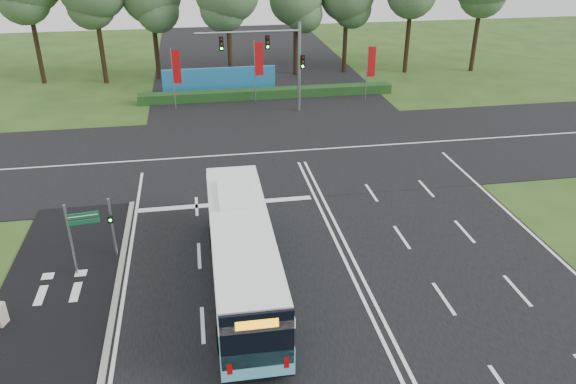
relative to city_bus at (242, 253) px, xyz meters
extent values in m
plane|color=#264617|center=(4.80, 2.72, -1.71)|extent=(120.00, 120.00, 0.00)
cube|color=black|center=(4.80, 2.72, -1.69)|extent=(20.00, 120.00, 0.04)
cube|color=black|center=(4.80, 14.72, -1.68)|extent=(120.00, 14.00, 0.05)
cube|color=black|center=(-7.70, -0.28, -1.68)|extent=(5.00, 18.00, 0.06)
cube|color=gray|center=(-5.30, -0.28, -1.65)|extent=(0.25, 18.00, 0.12)
cube|color=#53ADC1|center=(0.00, 0.01, -0.65)|extent=(2.56, 11.84, 1.08)
cube|color=black|center=(0.00, 0.01, -1.15)|extent=(2.54, 11.78, 0.30)
cube|color=black|center=(0.00, 0.01, 0.33)|extent=(2.46, 11.66, 0.94)
cube|color=white|center=(0.00, 0.01, 0.92)|extent=(2.56, 11.84, 0.34)
cube|color=white|center=(0.00, 0.01, 1.27)|extent=(2.51, 11.36, 0.34)
cube|color=white|center=(0.02, 2.48, 1.56)|extent=(1.60, 2.97, 0.25)
cube|color=black|center=(-0.05, -5.84, 0.38)|extent=(2.39, 0.14, 2.17)
cube|color=orange|center=(-0.05, -5.88, 1.07)|extent=(1.38, 0.07, 0.34)
cylinder|color=black|center=(-1.12, 3.37, -1.20)|extent=(0.28, 1.03, 1.02)
cylinder|color=black|center=(1.18, 3.35, -1.20)|extent=(0.28, 1.03, 1.02)
cylinder|color=black|center=(-1.18, -3.72, -1.20)|extent=(0.28, 1.03, 1.02)
cylinder|color=black|center=(1.12, -3.74, -1.20)|extent=(0.28, 1.03, 1.02)
cylinder|color=gray|center=(-5.59, 3.43, -0.21)|extent=(0.12, 0.12, 2.99)
cube|color=black|center=(-5.59, 3.25, 0.34)|extent=(0.24, 0.15, 0.34)
sphere|color=#19F233|center=(-5.59, 3.15, 0.34)|extent=(0.12, 0.12, 0.12)
cylinder|color=gray|center=(-7.16, 2.15, 0.03)|extent=(0.10, 0.10, 3.48)
cube|color=#0D4A29|center=(-6.51, 2.23, 1.16)|extent=(1.30, 0.22, 0.26)
cube|color=#0D4A29|center=(-6.51, 2.23, 0.86)|extent=(1.30, 0.22, 0.19)
cube|color=white|center=(-6.51, 2.20, 1.16)|extent=(1.21, 0.16, 0.03)
cylinder|color=gray|center=(-3.06, 25.25, 0.78)|extent=(0.08, 0.08, 4.97)
cube|color=#B10F0F|center=(-2.71, 25.12, 1.83)|extent=(0.64, 0.27, 2.65)
cylinder|color=gray|center=(3.61, 26.22, 0.87)|extent=(0.08, 0.08, 5.15)
cube|color=#B10F0F|center=(3.98, 26.16, 1.95)|extent=(0.69, 0.14, 2.75)
cylinder|color=gray|center=(12.93, 25.08, 0.63)|extent=(0.07, 0.07, 4.68)
cube|color=#B10F0F|center=(13.26, 25.01, 1.62)|extent=(0.62, 0.17, 2.50)
cylinder|color=gray|center=(6.80, 23.22, 1.79)|extent=(0.24, 0.24, 7.00)
cylinder|color=gray|center=(2.80, 23.22, 4.69)|extent=(8.00, 0.16, 0.16)
cube|color=black|center=(4.30, 23.22, 3.89)|extent=(0.32, 0.28, 1.05)
cube|color=black|center=(0.80, 23.22, 3.89)|extent=(0.32, 0.28, 1.05)
cube|color=black|center=(7.05, 23.22, 2.29)|extent=(0.32, 0.28, 1.05)
cube|color=#183814|center=(4.80, 27.22, -1.31)|extent=(22.00, 1.20, 0.80)
cube|color=#1C679C|center=(0.80, 29.72, -0.61)|extent=(10.00, 0.30, 2.20)
cylinder|color=black|center=(-15.44, 35.60, 2.84)|extent=(0.44, 0.44, 9.09)
cylinder|color=black|center=(-9.65, 34.72, 2.42)|extent=(0.44, 0.44, 8.27)
cylinder|color=black|center=(-4.74, 35.34, 2.04)|extent=(0.44, 0.44, 7.50)
cylinder|color=black|center=(2.03, 32.56, 2.28)|extent=(0.44, 0.44, 7.98)
cylinder|color=black|center=(8.59, 34.69, 1.73)|extent=(0.44, 0.44, 6.88)
cylinder|color=black|center=(13.62, 34.92, 1.88)|extent=(0.44, 0.44, 7.18)
cylinder|color=black|center=(19.68, 33.78, 2.75)|extent=(0.44, 0.44, 8.91)
cylinder|color=black|center=(26.56, 33.20, 2.65)|extent=(0.44, 0.44, 8.71)
camera|label=1|loc=(-1.42, -19.77, 12.59)|focal=35.00mm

